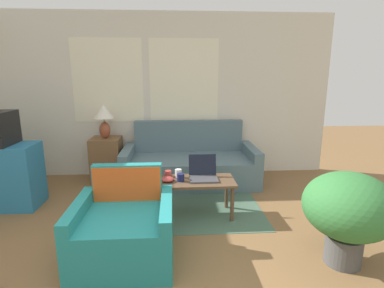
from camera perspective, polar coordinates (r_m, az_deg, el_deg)
name	(u,v)px	position (r m, az deg, el deg)	size (l,w,h in m)	color
wall_back	(151,96)	(4.96, -7.78, 9.05)	(5.85, 0.06, 2.60)	silver
rug	(192,197)	(4.19, -0.06, -9.99)	(1.68, 2.02, 0.01)	#476651
couch	(190,165)	(4.68, -0.42, -4.04)	(2.03, 0.92, 0.92)	slate
armchair	(125,230)	(2.91, -12.68, -15.72)	(0.87, 0.80, 0.80)	teal
side_table	(107,159)	(4.90, -15.91, -2.83)	(0.45, 0.45, 0.69)	brown
table_lamp	(104,117)	(4.77, -16.41, 5.03)	(0.30, 0.30, 0.51)	brown
coffee_table	(195,185)	(3.55, 0.48, -7.77)	(0.94, 0.46, 0.44)	brown
laptop	(203,174)	(3.57, 2.14, -5.64)	(0.33, 0.32, 0.26)	#47474C
cup_navy	(181,177)	(3.48, -2.17, -6.37)	(0.09, 0.09, 0.09)	#191E4C
cup_yellow	(168,174)	(3.64, -4.60, -5.65)	(0.08, 0.08, 0.07)	#B23D38
cup_white	(178,173)	(3.60, -2.62, -5.61)	(0.08, 0.08, 0.10)	white
snack_bowl	(168,179)	(3.48, -4.68, -6.71)	(0.15, 0.15, 0.05)	#B23D38
potted_plant	(348,209)	(2.95, 27.63, -10.89)	(0.77, 0.77, 0.84)	#4C4C4C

